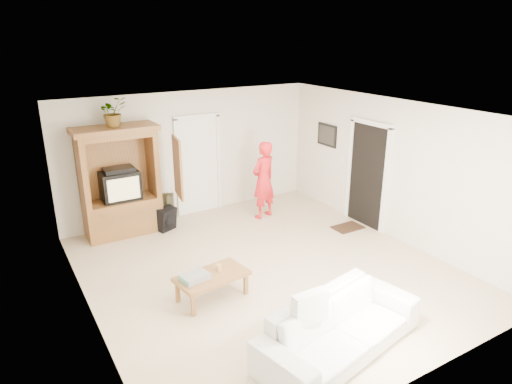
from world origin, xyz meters
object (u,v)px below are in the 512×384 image
armoire (122,189)px  coffee_table (212,278)px  man (264,180)px  sofa (340,327)px

armoire → coffee_table: armoire is taller
man → sofa: man is taller
armoire → man: size_ratio=1.29×
man → coffee_table: size_ratio=1.48×
armoire → man: (2.74, -0.69, -0.09)m
coffee_table → sofa: bearing=-73.5°
man → coffee_table: bearing=29.3°
armoire → sofa: bearing=-75.3°
armoire → sofa: size_ratio=0.93×
armoire → sofa: (1.27, -4.82, -0.58)m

